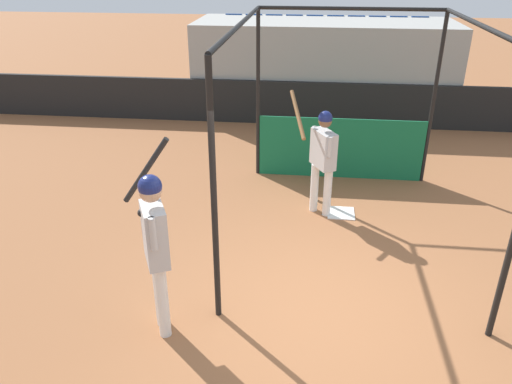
% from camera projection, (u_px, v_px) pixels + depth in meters
% --- Properties ---
extents(ground_plane, '(60.00, 60.00, 0.00)m').
position_uv_depth(ground_plane, '(321.00, 314.00, 5.92)').
color(ground_plane, '#935B38').
extents(outfield_wall, '(24.00, 0.12, 1.05)m').
position_uv_depth(outfield_wall, '(322.00, 104.00, 12.12)').
color(outfield_wall, black).
rests_on(outfield_wall, ground).
extents(bleacher_section, '(6.50, 2.40, 2.33)m').
position_uv_depth(bleacher_section, '(323.00, 67.00, 12.97)').
color(bleacher_section, '#9E9E99').
rests_on(bleacher_section, ground).
extents(batting_cage, '(3.15, 4.27, 3.06)m').
position_uv_depth(batting_cage, '(346.00, 123.00, 8.08)').
color(batting_cage, black).
rests_on(batting_cage, ground).
extents(home_plate, '(0.44, 0.44, 0.02)m').
position_uv_depth(home_plate, '(341.00, 213.00, 8.19)').
color(home_plate, white).
rests_on(home_plate, ground).
extents(player_batter, '(0.79, 0.79, 1.92)m').
position_uv_depth(player_batter, '(322.00, 153.00, 7.78)').
color(player_batter, white).
rests_on(player_batter, ground).
extents(player_waiting, '(0.62, 0.64, 2.20)m').
position_uv_depth(player_waiting, '(155.00, 239.00, 5.19)').
color(player_waiting, white).
rests_on(player_waiting, ground).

